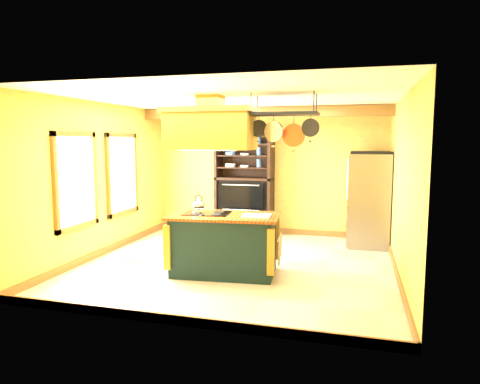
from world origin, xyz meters
The scene contains 15 objects.
floor centered at (0.00, 0.00, 0.00)m, with size 5.00×5.00×0.00m, color beige.
ceiling centered at (0.00, 0.00, 2.70)m, with size 5.00×5.00×0.00m, color white.
wall_back centered at (0.00, 2.50, 1.35)m, with size 5.00×0.02×2.70m, color gold.
wall_front centered at (0.00, -2.50, 1.35)m, with size 5.00×0.02×2.70m, color gold.
wall_left centered at (-2.50, 0.00, 1.35)m, with size 0.02×5.00×2.70m, color gold.
wall_right centered at (2.50, 0.00, 1.35)m, with size 0.02×5.00×2.70m, color gold.
ceiling_beam centered at (0.00, 1.70, 2.59)m, with size 5.00×0.15×0.20m, color olive.
window_near centered at (-2.47, -0.80, 1.40)m, with size 0.06×1.06×1.56m.
window_far centered at (-2.47, 0.60, 1.40)m, with size 0.06×1.06×1.56m.
kitchen_island centered at (-0.07, -0.57, 0.47)m, with size 1.73×1.07×1.11m.
range_hood centered at (-0.27, -0.57, 2.24)m, with size 1.36×0.77×0.80m.
pot_rack centered at (0.84, -0.57, 2.32)m, with size 1.03×0.48×0.75m.
refrigerator centered at (2.09, 1.90, 0.87)m, with size 0.78×0.91×1.79m.
hutch centered at (-0.48, 2.26, 0.85)m, with size 1.23×0.56×2.17m.
floor_register centered at (-1.73, -0.37, 0.01)m, with size 0.28×0.12×0.01m, color black.
Camera 1 is at (1.86, -6.67, 2.03)m, focal length 32.00 mm.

